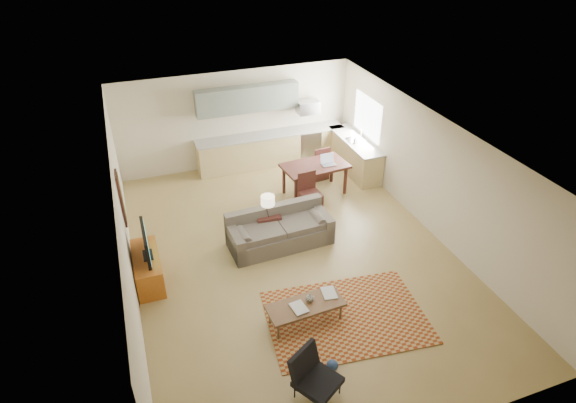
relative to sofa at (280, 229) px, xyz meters
name	(u,v)px	position (x,y,z in m)	size (l,w,h in m)	color
room	(293,200)	(0.14, -0.43, 0.95)	(9.00, 9.00, 9.00)	olive
kitchen_counter_back	(271,148)	(1.04, 3.75, 0.06)	(4.26, 0.64, 0.92)	tan
kitchen_counter_right	(354,155)	(3.07, 2.57, 0.06)	(0.64, 2.26, 0.92)	tan
kitchen_range	(307,143)	(2.14, 3.75, 0.05)	(0.62, 0.62, 0.90)	#A5A8AD
kitchen_microwave	(308,107)	(2.14, 3.77, 1.15)	(0.62, 0.40, 0.35)	#A5A8AD
upper_cabinets	(247,99)	(0.44, 3.90, 1.55)	(2.80, 0.34, 0.70)	gray
window_right	(367,117)	(3.37, 2.57, 1.15)	(0.02, 1.40, 1.05)	white
wall_art_left	(122,198)	(-3.07, 0.47, 1.15)	(0.06, 0.42, 1.10)	olive
triptych	(232,106)	(0.04, 4.04, 1.35)	(1.70, 0.04, 0.50)	#F9EABC
rug	(346,317)	(0.40, -2.50, -0.39)	(2.83, 1.96, 0.02)	maroon
sofa	(280,229)	(0.00, 0.00, 0.00)	(2.33, 1.01, 0.81)	#595147
coffee_table	(305,313)	(-0.33, -2.34, -0.20)	(1.38, 0.55, 0.42)	brown
book_a	(293,310)	(-0.60, -2.41, 0.02)	(0.29, 0.36, 0.03)	maroon
book_b	(322,294)	(0.05, -2.20, 0.02)	(0.29, 0.37, 0.03)	navy
vase	(310,297)	(-0.22, -2.27, 0.09)	(0.15, 0.15, 0.16)	black
armchair	(318,378)	(-0.72, -3.82, -0.01)	(0.69, 0.69, 0.79)	black
tv_credenza	(148,268)	(-2.84, -0.24, -0.10)	(0.50, 1.31, 0.60)	#9C4C13
tv	(146,243)	(-2.79, -0.24, 0.50)	(0.10, 1.01, 0.60)	black
console_table	(268,226)	(-0.17, 0.31, -0.10)	(0.53, 0.35, 0.62)	#3B1A16
table_lamp	(268,205)	(-0.17, 0.31, 0.46)	(0.30, 0.30, 0.49)	beige
dining_table	(315,179)	(1.54, 1.77, 0.01)	(1.62, 0.93, 0.82)	#3B1A16
dining_chair_near	(311,193)	(1.13, 1.02, 0.09)	(0.47, 0.49, 0.99)	#3B1A16
dining_chair_far	(318,162)	(1.96, 2.51, 0.08)	(0.46, 0.48, 0.96)	#3B1A16
laptop	(329,160)	(1.87, 1.66, 0.55)	(0.35, 0.26, 0.26)	#A5A8AD
soap_bottle	(356,140)	(2.97, 2.38, 0.61)	(0.10, 0.10, 0.19)	#F9EABC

